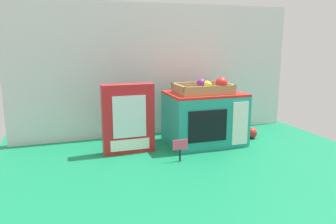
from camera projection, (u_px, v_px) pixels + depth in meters
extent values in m
plane|color=#147A4C|center=(177.00, 149.00, 1.67)|extent=(1.70, 1.70, 0.00)
cube|color=silver|center=(158.00, 70.00, 1.89)|extent=(1.61, 0.03, 0.73)
cube|color=teal|center=(204.00, 119.00, 1.75)|extent=(0.38, 0.28, 0.26)
cube|color=red|center=(205.00, 94.00, 1.72)|extent=(0.38, 0.28, 0.01)
cube|color=black|center=(208.00, 126.00, 1.60)|extent=(0.20, 0.01, 0.15)
cube|color=white|center=(240.00, 123.00, 1.66)|extent=(0.08, 0.01, 0.22)
cube|color=#A37F51|center=(203.00, 91.00, 1.69)|extent=(0.27, 0.19, 0.02)
cube|color=#A37F51|center=(211.00, 88.00, 1.61)|extent=(0.27, 0.01, 0.02)
cube|color=#A37F51|center=(196.00, 84.00, 1.77)|extent=(0.27, 0.01, 0.02)
cube|color=#A37F51|center=(179.00, 87.00, 1.65)|extent=(0.01, 0.19, 0.02)
cube|color=#A37F51|center=(226.00, 85.00, 1.73)|extent=(0.01, 0.19, 0.02)
sphere|color=#72287F|center=(201.00, 83.00, 1.70)|extent=(0.05, 0.05, 0.05)
sphere|color=red|center=(221.00, 83.00, 1.65)|extent=(0.06, 0.06, 0.06)
ellipsoid|color=yellow|center=(207.00, 85.00, 1.70)|extent=(0.06, 0.07, 0.04)
cube|color=red|center=(128.00, 119.00, 1.59)|extent=(0.25, 0.06, 0.33)
cube|color=silver|center=(130.00, 117.00, 1.56)|extent=(0.16, 0.00, 0.20)
cube|color=white|center=(130.00, 145.00, 1.59)|extent=(0.19, 0.00, 0.05)
cylinder|color=black|center=(180.00, 155.00, 1.50)|extent=(0.01, 0.01, 0.06)
cube|color=#F44C6B|center=(180.00, 145.00, 1.48)|extent=(0.07, 0.00, 0.05)
sphere|color=red|center=(252.00, 133.00, 1.85)|extent=(0.06, 0.06, 0.06)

